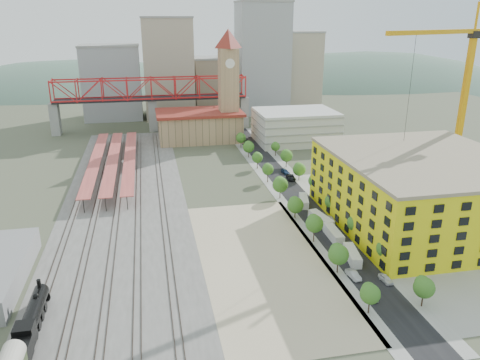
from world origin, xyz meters
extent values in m
plane|color=#474C38|center=(0.00, 0.00, 0.00)|extent=(400.00, 400.00, 0.00)
cube|color=#605E59|center=(-36.00, 17.50, 0.03)|extent=(36.00, 165.00, 0.06)
cube|color=tan|center=(-4.00, -31.50, 0.03)|extent=(28.00, 67.00, 0.06)
cube|color=black|center=(16.00, 15.00, 0.03)|extent=(12.00, 170.00, 0.06)
cube|color=gray|center=(10.50, 15.00, 0.02)|extent=(3.00, 170.00, 0.04)
cube|color=gray|center=(21.50, 15.00, 0.02)|extent=(3.00, 170.00, 0.04)
cube|color=gray|center=(45.00, -20.00, 0.03)|extent=(50.00, 90.00, 0.06)
cube|color=#382B23|center=(-50.72, 17.50, 0.15)|extent=(0.12, 160.00, 0.18)
cube|color=#382B23|center=(-49.28, 17.50, 0.15)|extent=(0.12, 160.00, 0.18)
cube|color=#382B23|center=(-44.72, 17.50, 0.15)|extent=(0.12, 160.00, 0.18)
cube|color=#382B23|center=(-43.28, 17.50, 0.15)|extent=(0.12, 160.00, 0.18)
cube|color=#382B23|center=(-38.72, 17.50, 0.15)|extent=(0.12, 160.00, 0.18)
cube|color=#382B23|center=(-37.28, 17.50, 0.15)|extent=(0.12, 160.00, 0.18)
cube|color=#382B23|center=(-32.72, 17.50, 0.15)|extent=(0.12, 160.00, 0.18)
cube|color=#382B23|center=(-31.28, 17.50, 0.15)|extent=(0.12, 160.00, 0.18)
cube|color=#382B23|center=(-25.72, 17.50, 0.15)|extent=(0.12, 160.00, 0.18)
cube|color=#382B23|center=(-24.28, 17.50, 0.15)|extent=(0.12, 160.00, 0.18)
cube|color=#D15B50|center=(-47.00, 45.00, 4.00)|extent=(4.00, 80.00, 0.25)
cylinder|color=black|center=(-47.00, 45.00, 2.00)|extent=(0.24, 0.24, 4.00)
cube|color=#D15B50|center=(-41.00, 45.00, 4.00)|extent=(4.00, 80.00, 0.25)
cylinder|color=black|center=(-41.00, 45.00, 2.00)|extent=(0.24, 0.24, 4.00)
cube|color=#D15B50|center=(-35.00, 45.00, 4.00)|extent=(4.00, 80.00, 0.25)
cylinder|color=black|center=(-35.00, 45.00, 2.00)|extent=(0.24, 0.24, 4.00)
cube|color=tan|center=(-5.00, 82.00, 6.00)|extent=(36.00, 22.00, 12.00)
cube|color=maroon|center=(-5.00, 82.00, 12.50)|extent=(38.00, 24.00, 1.20)
cube|color=tan|center=(8.00, 80.00, 20.00)|extent=(8.00, 8.00, 40.00)
pyramid|color=maroon|center=(8.00, 80.00, 48.00)|extent=(12.00, 12.00, 8.00)
cylinder|color=white|center=(8.00, 75.90, 34.00)|extent=(4.00, 0.30, 4.00)
cube|color=silver|center=(36.00, 70.00, 7.00)|extent=(34.00, 26.00, 14.00)
cube|color=gray|center=(-70.00, 105.00, 7.50)|extent=(4.00, 6.00, 15.00)
cube|color=gray|center=(20.00, 105.00, 7.50)|extent=(4.00, 6.00, 15.00)
cube|color=gray|center=(-25.00, 105.00, 7.50)|extent=(4.00, 6.00, 15.00)
cube|color=black|center=(-25.00, 105.00, 15.50)|extent=(90.00, 9.00, 1.00)
cube|color=#F7F014|center=(42.00, -20.00, 9.00)|extent=(44.00, 50.00, 18.00)
cube|color=gray|center=(42.00, -20.00, 18.40)|extent=(44.60, 50.60, 0.80)
cube|color=#9EA0A3|center=(-45.00, 140.00, 19.00)|extent=(30.00, 25.00, 38.00)
cube|color=#B2A58C|center=(-15.00, 135.00, 26.00)|extent=(26.00, 22.00, 52.00)
cube|color=gray|center=(12.00, 150.00, 15.00)|extent=(24.00, 24.00, 30.00)
cube|color=#9EA0A3|center=(38.00, 140.00, 30.00)|extent=(28.00, 22.00, 60.00)
cube|color=#B2A58C|center=(62.00, 145.00, 22.00)|extent=(22.00, 20.00, 44.00)
cube|color=brown|center=(-2.00, 160.00, 13.00)|extent=(20.00, 20.00, 26.00)
ellipsoid|color=#4C6B59|center=(-80.00, 260.00, -68.00)|extent=(396.00, 216.00, 180.00)
ellipsoid|color=#4C6B59|center=(40.00, 260.00, -92.00)|extent=(484.00, 264.00, 220.00)
ellipsoid|color=#4C6B59|center=(160.00, 260.00, -70.00)|extent=(418.00, 228.00, 190.00)
cylinder|color=black|center=(-50.00, -45.74, 2.68)|extent=(2.79, 13.40, 2.79)
cube|color=black|center=(-50.00, -53.00, 2.90)|extent=(3.13, 3.35, 3.57)
cylinder|color=black|center=(-50.00, -40.15, 4.69)|extent=(0.78, 0.78, 1.79)
sphere|color=black|center=(-50.00, -43.50, 4.13)|extent=(1.12, 1.12, 1.12)
cone|color=black|center=(-50.00, -38.14, 1.01)|extent=(2.90, 1.79, 2.90)
cube|color=black|center=(-50.00, -58.02, 2.23)|extent=(3.13, 6.70, 3.13)
cube|color=orange|center=(69.73, 6.17, 23.26)|extent=(1.65, 1.65, 46.53)
cube|color=black|center=(69.73, 6.17, 47.56)|extent=(2.58, 2.58, 2.07)
cube|color=orange|center=(51.58, -1.35, 48.59)|extent=(36.77, 16.19, 1.24)
cube|color=orange|center=(69.73, 6.17, 52.73)|extent=(0.52, 0.52, 8.27)
cube|color=silver|center=(16.00, -35.39, 1.20)|extent=(3.78, 9.03, 2.40)
cube|color=silver|center=(16.00, -24.15, 1.25)|extent=(2.61, 9.17, 2.50)
cube|color=silver|center=(16.00, -15.45, 1.30)|extent=(4.29, 9.78, 2.59)
cube|color=silver|center=(16.00, -1.27, 1.17)|extent=(4.26, 8.86, 2.34)
imported|color=white|center=(13.00, -50.34, 0.80)|extent=(2.04, 4.77, 1.61)
imported|color=#A1A2A7|center=(13.00, -42.74, 0.75)|extent=(2.18, 4.71, 1.49)
imported|color=black|center=(13.00, -17.68, 0.67)|extent=(2.98, 5.09, 1.33)
imported|color=navy|center=(13.00, 15.17, 0.68)|extent=(2.58, 4.94, 1.37)
imported|color=silver|center=(19.00, -45.56, 0.68)|extent=(2.09, 4.18, 1.37)
imported|color=#9E9DA3|center=(19.00, -14.60, 0.67)|extent=(1.51, 4.07, 1.33)
imported|color=black|center=(19.00, 21.08, 0.78)|extent=(3.16, 5.84, 1.56)
imported|color=navy|center=(19.00, 27.74, 0.68)|extent=(2.55, 4.89, 1.35)
camera|label=1|loc=(-27.81, -123.30, 52.50)|focal=35.00mm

